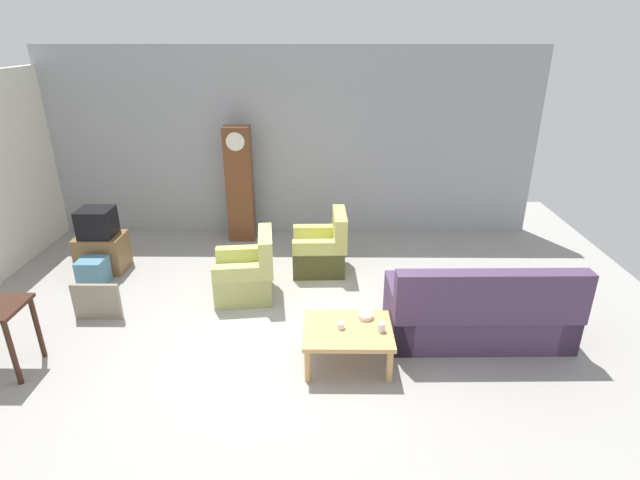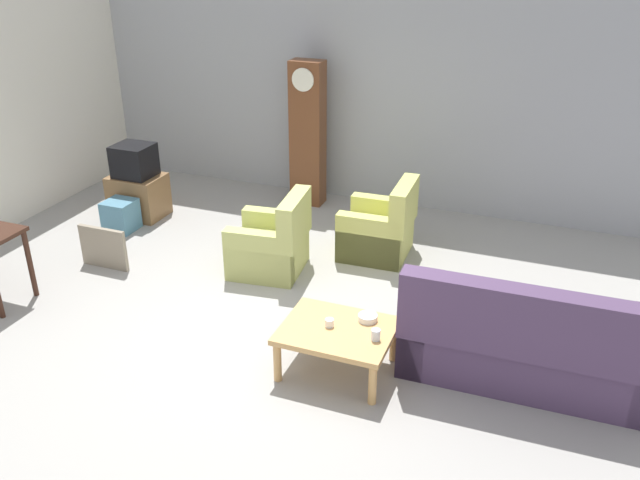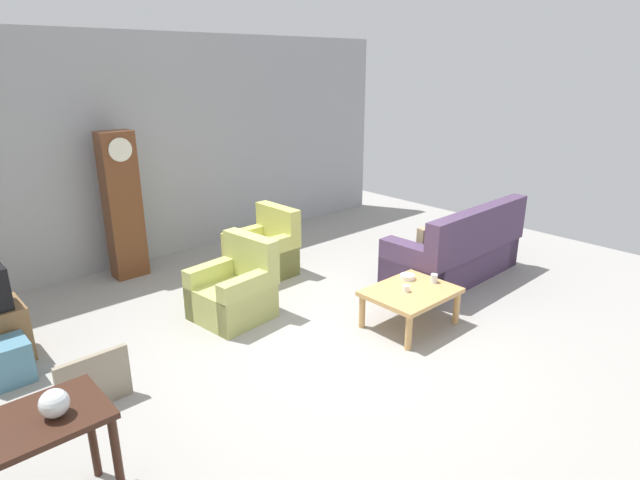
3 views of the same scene
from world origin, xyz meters
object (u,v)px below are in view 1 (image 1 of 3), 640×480
Objects in this scene: couch_floral at (479,314)px; armchair_olive_near at (247,275)px; storage_box_blue at (93,272)px; tv_crt at (97,222)px; cup_blue_rimmed at (382,327)px; grandfather_clock at (240,185)px; tv_stand_cabinet at (103,253)px; cup_white_porcelain at (341,325)px; coffee_table_wood at (348,333)px; bowl_white_stacked at (365,316)px; armchair_olive_far at (322,251)px; framed_picture_leaning at (97,302)px.

couch_floral reaches higher than armchair_olive_near.
tv_crt is at bearing 96.37° from storage_box_blue.
couch_floral reaches higher than storage_box_blue.
storage_box_blue is 4.02× the size of cup_blue_rimmed.
grandfather_clock reaches higher than tv_stand_cabinet.
cup_white_porcelain is (1.24, -1.48, 0.16)m from armchair_olive_near.
coffee_table_wood is 2.00× the size of tv_crt.
bowl_white_stacked is at bearing -28.16° from tv_stand_cabinet.
cup_white_porcelain is 0.35m from bowl_white_stacked.
tv_crt reaches higher than armchair_olive_near.
tv_crt reaches higher than storage_box_blue.
coffee_table_wood is at bearing -82.66° from armchair_olive_far.
cup_white_porcelain is (1.62, -3.50, -0.52)m from grandfather_clock.
tv_crt reaches higher than armchair_olive_far.
armchair_olive_near is 2.45m from tv_stand_cabinet.
armchair_olive_far reaches higher than storage_box_blue.
armchair_olive_near is 2.29m from storage_box_blue.
bowl_white_stacked is (0.21, 0.22, 0.09)m from coffee_table_wood.
couch_floral is at bearing -14.70° from storage_box_blue.
storage_box_blue is (-3.28, -0.52, -0.11)m from armchair_olive_far.
couch_floral is 4.69m from framed_picture_leaning.
armchair_olive_far reaches higher than coffee_table_wood.
tv_stand_cabinet is 1.49m from framed_picture_leaning.
cup_white_porcelain is (0.22, -2.30, 0.16)m from armchair_olive_far.
grandfather_clock is (-3.24, 3.06, 0.64)m from couch_floral.
armchair_olive_near is 0.96× the size of coffee_table_wood.
coffee_table_wood is at bearing -48.58° from armchair_olive_near.
grandfather_clock is 4.13m from cup_blue_rimmed.
framed_picture_leaning is at bearing 164.53° from coffee_table_wood.
armchair_olive_near is 1.35× the size of tv_stand_cabinet.
cup_blue_rimmed is (2.05, -3.55, -0.51)m from grandfather_clock.
grandfather_clock is 25.72× the size of cup_white_porcelain.
framed_picture_leaning is 3.54× the size of bowl_white_stacked.
bowl_white_stacked is at bearing -76.49° from armchair_olive_far.
tv_crt is (-2.32, 0.78, 0.47)m from armchair_olive_near.
grandfather_clock reaches higher than armchair_olive_near.
couch_floral reaches higher than armchair_olive_far.
bowl_white_stacked is (1.90, -3.29, -0.53)m from grandfather_clock.
tv_stand_cabinet is at bearing 148.00° from coffee_table_wood.
cup_blue_rimmed is (-1.19, -0.49, 0.13)m from couch_floral.
couch_floral reaches higher than cup_blue_rimmed.
tv_crt is 6.27× the size of cup_white_porcelain.
grandfather_clock reaches higher than cup_blue_rimmed.
coffee_table_wood is 1.41× the size of tv_stand_cabinet.
tv_crt is (-1.94, -1.24, -0.22)m from grandfather_clock.
framed_picture_leaning is (-1.81, -0.62, -0.06)m from armchair_olive_near.
tv_stand_cabinet is at bearing 160.59° from couch_floral.
cup_white_porcelain is 0.78× the size of cup_blue_rimmed.
armchair_olive_near is 0.47× the size of grandfather_clock.
cup_blue_rimmed reaches higher than framed_picture_leaning.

